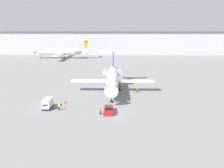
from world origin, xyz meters
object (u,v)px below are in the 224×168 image
(luggage_cart, at_px, (48,104))
(worker_on_apron, at_px, (59,106))
(worker_near_tug, at_px, (100,110))
(worker_by_wing, at_px, (137,89))
(airplane_main, at_px, (113,78))
(pushback_tug, at_px, (109,110))
(traffic_cone_left, at_px, (65,101))
(airplane_parked_far_left, at_px, (61,52))

(luggage_cart, bearing_deg, worker_on_apron, -20.02)
(worker_near_tug, bearing_deg, worker_by_wing, 61.90)
(worker_by_wing, bearing_deg, worker_on_apron, -141.21)
(airplane_main, bearing_deg, worker_by_wing, -7.03)
(airplane_main, height_order, pushback_tug, airplane_main)
(worker_on_apron, bearing_deg, worker_by_wing, 38.79)
(pushback_tug, height_order, worker_by_wing, pushback_tug)
(worker_by_wing, bearing_deg, traffic_cone_left, -151.97)
(worker_on_apron, distance_m, airplane_parked_far_left, 92.64)
(airplane_main, xyz_separation_m, pushback_tug, (-0.42, -16.84, -3.12))
(pushback_tug, relative_size, worker_by_wing, 2.36)
(worker_on_apron, bearing_deg, luggage_cart, 159.98)
(luggage_cart, height_order, traffic_cone_left, luggage_cart)
(luggage_cart, distance_m, traffic_cone_left, 5.07)
(worker_on_apron, height_order, traffic_cone_left, worker_on_apron)
(worker_by_wing, bearing_deg, luggage_cart, -147.11)
(luggage_cart, relative_size, worker_on_apron, 1.99)
(airplane_parked_far_left, bearing_deg, worker_near_tug, -71.20)
(airplane_main, relative_size, traffic_cone_left, 34.81)
(worker_near_tug, bearing_deg, luggage_cart, 165.03)
(worker_near_tug, bearing_deg, traffic_cone_left, 141.42)
(airplane_main, height_order, traffic_cone_left, airplane_main)
(airplane_main, xyz_separation_m, luggage_cart, (-14.15, -14.50, -2.67))
(traffic_cone_left, bearing_deg, airplane_main, 43.25)
(airplane_main, relative_size, worker_near_tug, 14.69)
(airplane_main, xyz_separation_m, worker_on_apron, (-11.32, -15.53, -2.88))
(pushback_tug, height_order, worker_on_apron, pushback_tug)
(worker_on_apron, distance_m, traffic_cone_left, 5.08)
(airplane_main, relative_size, worker_by_wing, 14.69)
(pushback_tug, bearing_deg, luggage_cart, 170.34)
(airplane_main, distance_m, pushback_tug, 17.13)
(pushback_tug, xyz_separation_m, luggage_cart, (-13.74, 2.34, 0.45))
(pushback_tug, xyz_separation_m, traffic_cone_left, (-10.73, 6.35, -0.32))
(pushback_tug, distance_m, luggage_cart, 13.94)
(worker_by_wing, xyz_separation_m, airplane_parked_far_left, (-40.36, 75.23, 3.31))
(airplane_main, distance_m, worker_on_apron, 19.43)
(traffic_cone_left, bearing_deg, worker_on_apron, -91.92)
(worker_near_tug, relative_size, worker_on_apron, 1.01)
(worker_by_wing, relative_size, traffic_cone_left, 2.37)
(luggage_cart, bearing_deg, traffic_cone_left, 53.20)
(airplane_main, relative_size, pushback_tug, 6.22)
(airplane_parked_far_left, bearing_deg, worker_on_apron, -76.19)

